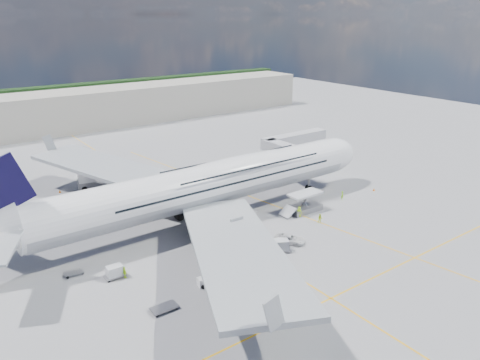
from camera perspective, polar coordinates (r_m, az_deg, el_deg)
ground at (r=76.60m, az=0.02°, el=-7.49°), size 300.00×300.00×0.00m
taxi_line_main at (r=76.60m, az=0.02°, el=-7.48°), size 0.25×220.00×0.01m
taxi_line_cross at (r=63.74m, az=11.01°, el=-13.96°), size 120.00×0.25×0.01m
taxi_line_diag at (r=91.61m, az=3.41°, el=-2.82°), size 14.16×99.06×0.01m
airliner at (r=81.61m, az=-3.97°, el=-0.53°), size 77.26×79.15×23.71m
jet_bridge at (r=107.10m, az=6.33°, el=4.29°), size 18.80×12.10×8.50m
cargo_loader at (r=88.01m, az=7.79°, el=-3.06°), size 8.53×3.20×3.67m
terminal at (r=158.05m, az=-20.94°, el=7.77°), size 180.00×16.00×12.00m
tree_line at (r=213.19m, az=-13.86°, el=10.69°), size 160.00×6.00×8.00m
dolly_row_a at (r=61.03m, az=-9.23°, el=-15.10°), size 3.36×1.80×0.49m
dolly_row_b at (r=68.62m, az=-15.03°, el=-10.72°), size 2.96×1.63×1.85m
dolly_row_c at (r=67.32m, az=-2.38°, el=-11.25°), size 3.57×2.42×0.48m
dolly_back at (r=71.38m, az=-19.60°, el=-10.63°), size 2.77×1.75×0.38m
dolly_nose_far at (r=73.24m, az=4.98°, el=-7.96°), size 3.61×3.05×2.02m
dolly_nose_near at (r=68.89m, az=4.14°, el=-10.03°), size 2.58×1.40×1.63m
baggage_tug at (r=65.10m, az=-4.04°, el=-12.10°), size 2.73×1.58×1.61m
catering_truck_inner at (r=92.45m, az=-8.48°, el=-1.43°), size 7.58×3.70×4.35m
catering_truck_outer at (r=103.16m, az=-17.33°, el=0.05°), size 7.36×3.87×4.18m
service_van at (r=76.26m, az=6.09°, el=-7.16°), size 4.51×5.31×1.35m
crew_nose at (r=95.04m, az=12.36°, el=-1.84°), size 0.73×0.78×1.79m
crew_loader at (r=83.73m, az=9.74°, el=-4.67°), size 1.08×1.04×1.75m
crew_wing at (r=68.30m, az=-13.88°, el=-10.88°), size 0.51×1.06×1.76m
crew_van at (r=85.65m, az=7.22°, el=-3.87°), size 0.96×1.15×2.01m
crew_tug at (r=65.86m, az=5.23°, el=-11.59°), size 1.24×0.95×1.70m
cone_nose at (r=101.55m, az=16.01°, el=-1.11°), size 0.49×0.49×0.62m
cone_wing_left_inner at (r=95.00m, az=-13.88°, el=-2.38°), size 0.43×0.43×0.55m
cone_wing_left_outer at (r=103.58m, az=-21.12°, el=-1.28°), size 0.50×0.50×0.63m
cone_wing_right_inner at (r=65.56m, az=-3.45°, el=-12.29°), size 0.45×0.45×0.58m
cone_wing_right_outer at (r=66.29m, az=1.38°, el=-11.89°), size 0.41×0.41×0.52m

